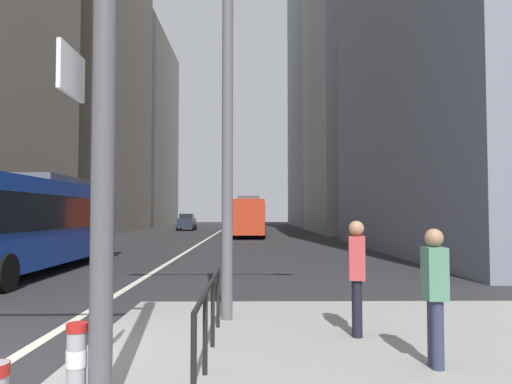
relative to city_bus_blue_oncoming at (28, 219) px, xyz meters
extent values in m
plane|color=#28282B|center=(4.18, 10.08, -1.84)|extent=(160.00, 160.00, 0.00)
cube|color=beige|center=(4.18, 20.08, -1.83)|extent=(0.20, 80.00, 0.01)
cube|color=gray|center=(-11.82, 35.25, 22.58)|extent=(12.11, 24.28, 48.83)
cube|color=gray|center=(-11.82, 63.58, 14.00)|extent=(10.69, 25.59, 31.66)
cube|color=#9E9EA3|center=(21.18, 33.92, 21.32)|extent=(13.91, 17.81, 46.31)
cube|color=slate|center=(21.18, 58.23, 24.13)|extent=(13.26, 25.54, 51.93)
cube|color=#14389E|center=(0.00, -0.03, -0.11)|extent=(2.55, 11.94, 2.75)
cube|color=black|center=(0.00, -0.03, 0.23)|extent=(2.59, 11.70, 1.10)
cube|color=#4C4C51|center=(-0.01, 1.76, 1.41)|extent=(1.77, 4.30, 0.30)
cylinder|color=black|center=(1.22, -3.85, -1.34)|extent=(0.30, 1.00, 1.00)
cylinder|color=black|center=(1.18, 3.79, -1.34)|extent=(0.30, 1.00, 1.00)
cylinder|color=black|center=(-1.22, 3.78, -1.34)|extent=(0.30, 1.00, 1.00)
cube|color=red|center=(7.39, 24.83, -0.11)|extent=(2.51, 10.92, 2.75)
cube|color=black|center=(7.39, 24.83, 0.23)|extent=(2.55, 10.71, 1.10)
cube|color=#4C4C51|center=(7.40, 23.19, 1.41)|extent=(1.75, 3.93, 0.30)
cylinder|color=black|center=(6.19, 28.33, -1.34)|extent=(0.30, 1.00, 1.00)
cylinder|color=black|center=(8.59, 28.33, -1.34)|extent=(0.30, 1.00, 1.00)
cylinder|color=black|center=(6.20, 21.34, -1.34)|extent=(0.30, 1.00, 1.00)
cylinder|color=black|center=(8.60, 21.34, -1.34)|extent=(0.30, 1.00, 1.00)
cube|color=#232838|center=(0.15, 39.31, -0.97)|extent=(1.83, 4.16, 1.10)
cube|color=black|center=(0.14, 39.46, -0.16)|extent=(1.52, 2.25, 0.52)
cylinder|color=black|center=(1.07, 37.92, -1.52)|extent=(0.23, 0.64, 0.64)
cylinder|color=black|center=(-0.75, 37.89, -1.52)|extent=(0.23, 0.64, 0.64)
cylinder|color=black|center=(1.04, 40.73, -1.52)|extent=(0.23, 0.64, 0.64)
cylinder|color=black|center=(-0.78, 40.71, -1.52)|extent=(0.23, 0.64, 0.64)
cube|color=silver|center=(7.01, 38.89, -0.97)|extent=(1.86, 4.20, 1.10)
cube|color=black|center=(7.01, 38.74, -0.16)|extent=(1.54, 2.28, 0.52)
cylinder|color=black|center=(6.13, 40.32, -1.52)|extent=(0.23, 0.64, 0.64)
cylinder|color=black|center=(7.95, 40.29, -1.52)|extent=(0.23, 0.64, 0.64)
cylinder|color=black|center=(6.07, 37.49, -1.52)|extent=(0.23, 0.64, 0.64)
cylinder|color=black|center=(7.89, 37.45, -1.52)|extent=(0.23, 0.64, 0.64)
cube|color=maroon|center=(6.98, 43.01, -0.97)|extent=(1.84, 4.59, 1.10)
cube|color=black|center=(6.98, 42.86, -0.16)|extent=(1.53, 2.49, 0.52)
cylinder|color=black|center=(6.04, 44.55, -1.52)|extent=(0.23, 0.64, 0.64)
cylinder|color=black|center=(7.86, 44.58, -1.52)|extent=(0.23, 0.64, 0.64)
cylinder|color=black|center=(6.09, 41.44, -1.52)|extent=(0.23, 0.64, 0.64)
cylinder|color=black|center=(7.91, 41.47, -1.52)|extent=(0.23, 0.64, 0.64)
cylinder|color=#515156|center=(6.10, -11.62, 1.31)|extent=(0.22, 0.22, 6.00)
cube|color=white|center=(5.85, -11.80, 1.51)|extent=(0.04, 0.60, 0.44)
cylinder|color=#56565B|center=(7.10, -7.63, 2.31)|extent=(0.20, 0.20, 8.00)
cylinder|color=#99999E|center=(5.88, -11.64, -1.26)|extent=(0.18, 0.18, 0.86)
cylinder|color=white|center=(5.88, -11.64, -1.15)|extent=(0.19, 0.19, 0.16)
cylinder|color=#B21E19|center=(5.88, -11.64, -0.86)|extent=(0.20, 0.20, 0.08)
cylinder|color=black|center=(6.98, -11.66, -1.21)|extent=(0.06, 0.06, 0.95)
cylinder|color=black|center=(6.98, -10.51, -1.21)|extent=(0.06, 0.06, 0.95)
cylinder|color=black|center=(6.98, -9.37, -1.21)|extent=(0.06, 0.06, 0.95)
cylinder|color=black|center=(6.98, -8.22, -1.21)|extent=(0.06, 0.06, 0.95)
cylinder|color=black|center=(6.98, -9.94, -0.74)|extent=(0.06, 3.44, 0.06)
cylinder|color=black|center=(9.15, -8.88, -1.25)|extent=(0.15, 0.15, 0.87)
cylinder|color=black|center=(9.18, -8.72, -1.25)|extent=(0.15, 0.15, 0.87)
cube|color=#B73D42|center=(9.17, -8.80, -0.48)|extent=(0.30, 0.41, 0.67)
sphere|color=#9E7556|center=(9.17, -8.80, -0.03)|extent=(0.24, 0.24, 0.24)
cylinder|color=#2D334C|center=(9.80, -10.21, -1.27)|extent=(0.15, 0.15, 0.83)
cylinder|color=#2D334C|center=(9.79, -10.37, -1.27)|extent=(0.15, 0.15, 0.83)
cube|color=#4C7F66|center=(9.80, -10.29, -0.53)|extent=(0.27, 0.40, 0.64)
sphere|color=#9E7556|center=(9.80, -10.29, -0.10)|extent=(0.23, 0.23, 0.23)
camera|label=1|loc=(7.50, -16.16, 0.21)|focal=33.23mm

